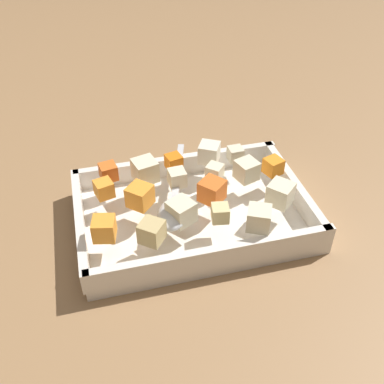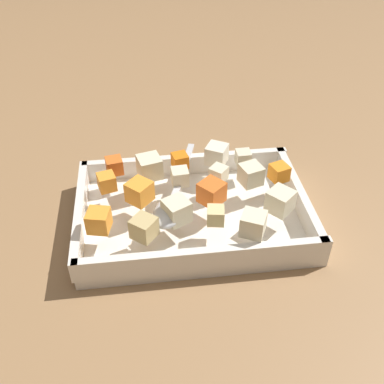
{
  "view_description": "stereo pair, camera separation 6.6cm",
  "coord_description": "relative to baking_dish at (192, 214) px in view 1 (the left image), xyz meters",
  "views": [
    {
      "loc": [
        -0.13,
        -0.49,
        0.48
      ],
      "look_at": [
        -0.0,
        0.01,
        0.06
      ],
      "focal_mm": 42.53,
      "sensor_mm": 36.0,
      "label": 1
    },
    {
      "loc": [
        -0.07,
        -0.5,
        0.48
      ],
      "look_at": [
        -0.0,
        0.01,
        0.06
      ],
      "focal_mm": 42.53,
      "sensor_mm": 36.0,
      "label": 2
    }
  ],
  "objects": [
    {
      "name": "potato_chunk_mid_left",
      "position": [
        0.07,
        -0.08,
        0.05
      ],
      "size": [
        0.04,
        0.04,
        0.03
      ],
      "primitive_type": "cube",
      "rotation": [
        0.0,
        0.0,
        1.12
      ],
      "color": "beige",
      "rests_on": "baking_dish"
    },
    {
      "name": "carrot_chunk_near_spoon",
      "position": [
        -0.01,
        0.08,
        0.05
      ],
      "size": [
        0.03,
        0.03,
        0.02
      ],
      "primitive_type": "cube",
      "rotation": [
        0.0,
        0.0,
        0.23
      ],
      "color": "orange",
      "rests_on": "baking_dish"
    },
    {
      "name": "potato_chunk_corner_nw",
      "position": [
        -0.01,
        0.04,
        0.05
      ],
      "size": [
        0.03,
        0.03,
        0.02
      ],
      "primitive_type": "cube",
      "rotation": [
        0.0,
        0.0,
        3.21
      ],
      "color": "beige",
      "rests_on": "baking_dish"
    },
    {
      "name": "parsnip_chunk_far_right",
      "position": [
        0.09,
        0.08,
        0.05
      ],
      "size": [
        0.02,
        0.02,
        0.02
      ],
      "primitive_type": "cube",
      "rotation": [
        0.0,
        0.0,
        1.59
      ],
      "color": "beige",
      "rests_on": "baking_dish"
    },
    {
      "name": "potato_chunk_corner_sw",
      "position": [
        0.09,
        0.02,
        0.05
      ],
      "size": [
        0.04,
        0.04,
        0.03
      ],
      "primitive_type": "cube",
      "rotation": [
        0.0,
        0.0,
        5.03
      ],
      "color": "beige",
      "rests_on": "baking_dish"
    },
    {
      "name": "carrot_chunk_corner_ne",
      "position": [
        -0.08,
        0.0,
        0.05
      ],
      "size": [
        0.04,
        0.04,
        0.03
      ],
      "primitive_type": "cube",
      "rotation": [
        0.0,
        0.0,
        5.53
      ],
      "color": "orange",
      "rests_on": "baking_dish"
    },
    {
      "name": "potato_chunk_heap_side",
      "position": [
        0.05,
        0.04,
        0.05
      ],
      "size": [
        0.03,
        0.03,
        0.02
      ],
      "primitive_type": "cube",
      "rotation": [
        0.0,
        0.0,
        5.55
      ],
      "color": "beige",
      "rests_on": "baking_dish"
    },
    {
      "name": "ground_plane",
      "position": [
        0.0,
        -0.01,
        -0.01
      ],
      "size": [
        4.0,
        4.0,
        0.0
      ],
      "primitive_type": "plane",
      "color": "#936D47"
    },
    {
      "name": "potato_chunk_far_left",
      "position": [
        -0.07,
        -0.07,
        0.05
      ],
      "size": [
        0.04,
        0.04,
        0.03
      ],
      "primitive_type": "cube",
      "rotation": [
        0.0,
        0.0,
        4.03
      ],
      "color": "tan",
      "rests_on": "baking_dish"
    },
    {
      "name": "potato_chunk_rim_edge",
      "position": [
        -0.03,
        -0.05,
        0.05
      ],
      "size": [
        0.04,
        0.04,
        0.03
      ],
      "primitive_type": "cube",
      "rotation": [
        0.0,
        0.0,
        5.19
      ],
      "color": "beige",
      "rests_on": "baking_dish"
    },
    {
      "name": "carrot_chunk_center",
      "position": [
        -0.13,
        -0.05,
        0.05
      ],
      "size": [
        0.04,
        0.04,
        0.03
      ],
      "primitive_type": "cube",
      "rotation": [
        0.0,
        0.0,
        4.49
      ],
      "color": "orange",
      "rests_on": "baking_dish"
    },
    {
      "name": "potato_chunk_front_center",
      "position": [
        0.03,
        -0.06,
        0.05
      ],
      "size": [
        0.03,
        0.03,
        0.02
      ],
      "primitive_type": "cube",
      "rotation": [
        0.0,
        0.0,
        1.41
      ],
      "color": "#E0CC89",
      "rests_on": "baking_dish"
    },
    {
      "name": "parsnip_chunk_corner_se",
      "position": [
        0.05,
        0.08,
        0.05
      ],
      "size": [
        0.04,
        0.04,
        0.03
      ],
      "primitive_type": "cube",
      "rotation": [
        0.0,
        0.0,
        1.06
      ],
      "color": "silver",
      "rests_on": "baking_dish"
    },
    {
      "name": "carrot_chunk_back_center",
      "position": [
        0.14,
        0.03,
        0.05
      ],
      "size": [
        0.03,
        0.03,
        0.03
      ],
      "primitive_type": "cube",
      "rotation": [
        0.0,
        0.0,
        5.04
      ],
      "color": "orange",
      "rests_on": "baking_dish"
    },
    {
      "name": "carrot_chunk_mid_right",
      "position": [
        0.03,
        -0.01,
        0.05
      ],
      "size": [
        0.05,
        0.05,
        0.03
      ],
      "primitive_type": "cube",
      "rotation": [
        0.0,
        0.0,
        5.43
      ],
      "color": "orange",
      "rests_on": "baking_dish"
    },
    {
      "name": "potato_chunk_under_handle",
      "position": [
        -0.06,
        0.06,
        0.05
      ],
      "size": [
        0.04,
        0.04,
        0.03
      ],
      "primitive_type": "cube",
      "rotation": [
        0.0,
        0.0,
        4.96
      ],
      "color": "beige",
      "rests_on": "baking_dish"
    },
    {
      "name": "baking_dish",
      "position": [
        0.0,
        0.0,
        0.0
      ],
      "size": [
        0.34,
        0.23,
        0.05
      ],
      "color": "white",
      "rests_on": "ground_plane"
    },
    {
      "name": "carrot_chunk_near_right",
      "position": [
        -0.12,
        0.04,
        0.05
      ],
      "size": [
        0.03,
        0.03,
        0.02
      ],
      "primitive_type": "cube",
      "rotation": [
        0.0,
        0.0,
        3.41
      ],
      "color": "orange",
      "rests_on": "baking_dish"
    },
    {
      "name": "carrot_chunk_near_left",
      "position": [
        -0.11,
        0.08,
        0.05
      ],
      "size": [
        0.03,
        0.03,
        0.02
      ],
      "primitive_type": "cube",
      "rotation": [
        0.0,
        0.0,
        3.32
      ],
      "color": "orange",
      "rests_on": "baking_dish"
    },
    {
      "name": "serving_spoon",
      "position": [
        -0.03,
        -0.03,
        0.04
      ],
      "size": [
        0.09,
        0.21,
        0.02
      ],
      "rotation": [
        0.0,
        0.0,
        1.27
      ],
      "color": "silver",
      "rests_on": "baking_dish"
    },
    {
      "name": "potato_chunk_heap_top",
      "position": [
        0.12,
        -0.04,
        0.05
      ],
      "size": [
        0.05,
        0.05,
        0.03
      ],
      "primitive_type": "cube",
      "rotation": [
        0.0,
        0.0,
        2.3
      ],
      "color": "beige",
      "rests_on": "baking_dish"
    }
  ]
}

